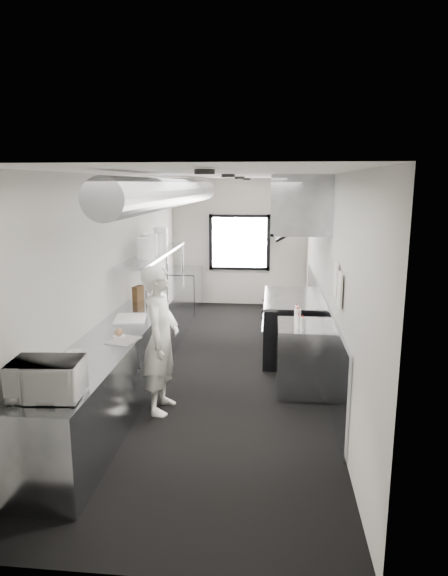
% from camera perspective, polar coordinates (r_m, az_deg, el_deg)
% --- Properties ---
extents(floor, '(3.00, 8.00, 0.01)m').
position_cam_1_polar(floor, '(7.38, -0.40, -9.24)').
color(floor, black).
rests_on(floor, ground).
extents(ceiling, '(3.00, 8.00, 0.01)m').
position_cam_1_polar(ceiling, '(6.88, -0.44, 13.06)').
color(ceiling, silver).
rests_on(ceiling, wall_back).
extents(wall_back, '(3.00, 0.02, 2.80)m').
position_cam_1_polar(wall_back, '(10.94, 1.82, 5.33)').
color(wall_back, '#B9B8AF').
rests_on(wall_back, floor).
extents(wall_front, '(3.00, 0.02, 2.80)m').
position_cam_1_polar(wall_front, '(3.20, -8.23, -11.68)').
color(wall_front, '#B9B8AF').
rests_on(wall_front, floor).
extents(wall_left, '(0.02, 8.00, 2.80)m').
position_cam_1_polar(wall_left, '(7.30, -12.21, 1.69)').
color(wall_left, '#B9B8AF').
rests_on(wall_left, floor).
extents(wall_right, '(0.02, 8.00, 2.80)m').
position_cam_1_polar(wall_right, '(7.00, 11.89, 1.26)').
color(wall_right, '#B9B8AF').
rests_on(wall_right, floor).
extents(wall_cladding, '(0.03, 5.50, 1.10)m').
position_cam_1_polar(wall_cladding, '(7.48, 11.22, -4.71)').
color(wall_cladding, '#9AA1A8').
rests_on(wall_cladding, wall_right).
extents(hvac_duct, '(0.40, 6.40, 0.40)m').
position_cam_1_polar(hvac_duct, '(7.38, -5.61, 10.99)').
color(hvac_duct, gray).
rests_on(hvac_duct, ceiling).
extents(service_window, '(1.36, 0.05, 1.25)m').
position_cam_1_polar(service_window, '(10.90, 1.81, 5.31)').
color(service_window, white).
rests_on(service_window, wall_back).
extents(exhaust_hood, '(0.81, 2.20, 0.88)m').
position_cam_1_polar(exhaust_hood, '(7.55, 8.57, 9.73)').
color(exhaust_hood, '#9AA1A8').
rests_on(exhaust_hood, ceiling).
extents(prep_counter, '(0.70, 6.00, 0.90)m').
position_cam_1_polar(prep_counter, '(6.98, -10.36, -6.79)').
color(prep_counter, '#9AA1A8').
rests_on(prep_counter, floor).
extents(pass_shelf, '(0.45, 3.00, 0.68)m').
position_cam_1_polar(pass_shelf, '(8.15, -8.04, 3.86)').
color(pass_shelf, '#9AA1A8').
rests_on(pass_shelf, prep_counter).
extents(range, '(0.88, 1.60, 0.94)m').
position_cam_1_polar(range, '(7.86, 7.71, -4.39)').
color(range, black).
rests_on(range, floor).
extents(bottle_station, '(0.65, 0.80, 0.90)m').
position_cam_1_polar(bottle_station, '(6.54, 9.09, -8.03)').
color(bottle_station, '#9AA1A8').
rests_on(bottle_station, floor).
extents(far_work_table, '(0.70, 1.20, 0.90)m').
position_cam_1_polar(far_work_table, '(10.45, -4.82, -0.30)').
color(far_work_table, '#9AA1A8').
rests_on(far_work_table, floor).
extents(notice_sheet_a, '(0.02, 0.28, 0.38)m').
position_cam_1_polar(notice_sheet_a, '(5.79, 12.91, 0.99)').
color(notice_sheet_a, white).
rests_on(notice_sheet_a, wall_right).
extents(notice_sheet_b, '(0.02, 0.28, 0.38)m').
position_cam_1_polar(notice_sheet_b, '(5.46, 13.33, -0.23)').
color(notice_sheet_b, white).
rests_on(notice_sheet_b, wall_right).
extents(line_cook, '(0.46, 0.66, 1.76)m').
position_cam_1_polar(line_cook, '(5.84, -7.38, -5.99)').
color(line_cook, silver).
rests_on(line_cook, floor).
extents(microwave, '(0.58, 0.46, 0.33)m').
position_cam_1_polar(microwave, '(4.47, -19.95, -9.91)').
color(microwave, silver).
rests_on(microwave, prep_counter).
extents(deli_tub_a, '(0.17, 0.17, 0.10)m').
position_cam_1_polar(deli_tub_a, '(4.81, -19.97, -9.77)').
color(deli_tub_a, '#A5AD9F').
rests_on(deli_tub_a, prep_counter).
extents(deli_tub_b, '(0.17, 0.17, 0.11)m').
position_cam_1_polar(deli_tub_b, '(5.26, -17.02, -7.63)').
color(deli_tub_b, '#A5AD9F').
rests_on(deli_tub_b, prep_counter).
extents(newspaper, '(0.37, 0.43, 0.01)m').
position_cam_1_polar(newspaper, '(5.81, -11.59, -6.00)').
color(newspaper, beige).
rests_on(newspaper, prep_counter).
extents(small_plate, '(0.18, 0.18, 0.01)m').
position_cam_1_polar(small_plate, '(5.96, -12.13, -5.54)').
color(small_plate, white).
rests_on(small_plate, prep_counter).
extents(pastry, '(0.09, 0.09, 0.09)m').
position_cam_1_polar(pastry, '(5.94, -12.16, -5.06)').
color(pastry, tan).
rests_on(pastry, small_plate).
extents(cutting_board, '(0.48, 0.59, 0.02)m').
position_cam_1_polar(cutting_board, '(6.69, -10.85, -3.50)').
color(cutting_board, silver).
rests_on(cutting_board, prep_counter).
extents(knife_block, '(0.16, 0.23, 0.23)m').
position_cam_1_polar(knife_block, '(7.71, -9.94, -0.61)').
color(knife_block, brown).
rests_on(knife_block, prep_counter).
extents(plate_stack_a, '(0.32, 0.32, 0.31)m').
position_cam_1_polar(plate_stack_a, '(7.52, -9.17, 4.61)').
color(plate_stack_a, white).
rests_on(plate_stack_a, pass_shelf).
extents(plate_stack_b, '(0.32, 0.32, 0.33)m').
position_cam_1_polar(plate_stack_b, '(7.88, -8.70, 5.05)').
color(plate_stack_b, white).
rests_on(plate_stack_b, pass_shelf).
extents(plate_stack_c, '(0.25, 0.25, 0.30)m').
position_cam_1_polar(plate_stack_c, '(8.21, -7.89, 5.23)').
color(plate_stack_c, white).
rests_on(plate_stack_c, pass_shelf).
extents(plate_stack_d, '(0.25, 0.25, 0.36)m').
position_cam_1_polar(plate_stack_d, '(8.67, -7.39, 5.82)').
color(plate_stack_d, white).
rests_on(plate_stack_d, pass_shelf).
extents(squeeze_bottle_a, '(0.07, 0.07, 0.17)m').
position_cam_1_polar(squeeze_bottle_a, '(6.12, 9.13, -4.19)').
color(squeeze_bottle_a, silver).
rests_on(squeeze_bottle_a, bottle_station).
extents(squeeze_bottle_b, '(0.06, 0.06, 0.17)m').
position_cam_1_polar(squeeze_bottle_b, '(6.22, 8.66, -3.92)').
color(squeeze_bottle_b, silver).
rests_on(squeeze_bottle_b, bottle_station).
extents(squeeze_bottle_c, '(0.08, 0.08, 0.19)m').
position_cam_1_polar(squeeze_bottle_c, '(6.40, 8.51, -3.33)').
color(squeeze_bottle_c, silver).
rests_on(squeeze_bottle_c, bottle_station).
extents(squeeze_bottle_d, '(0.07, 0.07, 0.17)m').
position_cam_1_polar(squeeze_bottle_d, '(6.52, 8.70, -3.14)').
color(squeeze_bottle_d, silver).
rests_on(squeeze_bottle_d, bottle_station).
extents(squeeze_bottle_e, '(0.06, 0.06, 0.17)m').
position_cam_1_polar(squeeze_bottle_e, '(6.70, 8.45, -2.74)').
color(squeeze_bottle_e, silver).
rests_on(squeeze_bottle_e, bottle_station).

